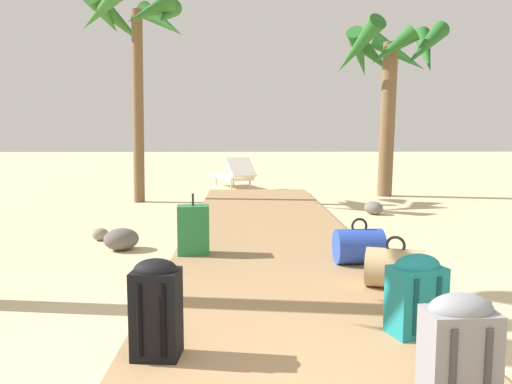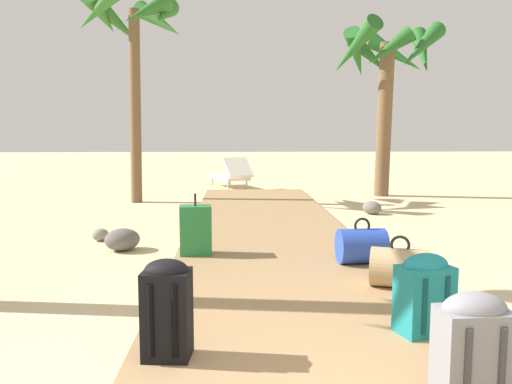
{
  "view_description": "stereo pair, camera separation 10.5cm",
  "coord_description": "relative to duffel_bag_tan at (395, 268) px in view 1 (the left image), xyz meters",
  "views": [
    {
      "loc": [
        -0.32,
        -1.58,
        1.38
      ],
      "look_at": [
        -0.15,
        5.55,
        0.55
      ],
      "focal_mm": 36.53,
      "sensor_mm": 36.0,
      "label": 1
    },
    {
      "loc": [
        -0.43,
        -1.57,
        1.38
      ],
      "look_at": [
        -0.15,
        5.55,
        0.55
      ],
      "focal_mm": 36.53,
      "sensor_mm": 36.0,
      "label": 2
    }
  ],
  "objects": [
    {
      "name": "lounge_chair",
      "position": [
        -1.48,
        8.54,
        0.08
      ],
      "size": [
        1.14,
        1.68,
        0.76
      ],
      "color": "white",
      "rests_on": "ground"
    },
    {
      "name": "rock_left_near",
      "position": [
        -2.69,
        1.81,
        -0.12
      ],
      "size": [
        0.55,
        0.55,
        0.26
      ],
      "primitive_type": "ellipsoid",
      "rotation": [
        0.0,
        0.0,
        0.68
      ],
      "color": "#5B5651",
      "rests_on": "ground"
    },
    {
      "name": "backpack_teal",
      "position": [
        -0.15,
        -0.99,
        0.11
      ],
      "size": [
        0.39,
        0.31,
        0.53
      ],
      "color": "#197A7F",
      "rests_on": "boardwalk"
    },
    {
      "name": "backpack_grey",
      "position": [
        -0.24,
        -1.87,
        0.12
      ],
      "size": [
        0.34,
        0.26,
        0.55
      ],
      "color": "slate",
      "rests_on": "boardwalk"
    },
    {
      "name": "rock_right_mid",
      "position": [
        0.92,
        4.36,
        -0.14
      ],
      "size": [
        0.42,
        0.43,
        0.22
      ],
      "primitive_type": "ellipsoid",
      "rotation": [
        0.0,
        0.0,
        0.63
      ],
      "color": "slate",
      "rests_on": "ground"
    },
    {
      "name": "duffel_bag_blue",
      "position": [
        -0.12,
        0.81,
        0.01
      ],
      "size": [
        0.48,
        0.37,
        0.46
      ],
      "color": "#2847B7",
      "rests_on": "boardwalk"
    },
    {
      "name": "suitcase_green",
      "position": [
        -1.79,
        1.26,
        0.09
      ],
      "size": [
        0.35,
        0.27,
        0.65
      ],
      "color": "#237538",
      "rests_on": "boardwalk"
    },
    {
      "name": "duffel_bag_tan",
      "position": [
        0.0,
        0.0,
        0.0
      ],
      "size": [
        0.55,
        0.47,
        0.44
      ],
      "color": "tan",
      "rests_on": "boardwalk"
    },
    {
      "name": "boardwalk",
      "position": [
        -0.94,
        2.42,
        -0.21
      ],
      "size": [
        2.14,
        10.09,
        0.08
      ],
      "primitive_type": "cube",
      "color": "#9E7A51",
      "rests_on": "ground"
    },
    {
      "name": "rock_left_mid",
      "position": [
        -3.09,
        2.36,
        -0.17
      ],
      "size": [
        0.29,
        0.29,
        0.16
      ],
      "primitive_type": "ellipsoid",
      "rotation": [
        0.0,
        0.0,
        2.44
      ],
      "color": "gray",
      "rests_on": "ground"
    },
    {
      "name": "ground_plane",
      "position": [
        -0.94,
        1.41,
        -0.25
      ],
      "size": [
        60.0,
        60.0,
        0.0
      ],
      "primitive_type": "plane",
      "color": "#D1BA8C"
    },
    {
      "name": "palm_tree_far_left",
      "position": [
        -3.35,
        6.14,
        3.08
      ],
      "size": [
        2.2,
        2.24,
        4.06
      ],
      "color": "brown",
      "rests_on": "ground"
    },
    {
      "name": "palm_tree_far_right",
      "position": [
        1.8,
        6.75,
        2.5
      ],
      "size": [
        2.4,
        2.27,
        3.62
      ],
      "color": "brown",
      "rests_on": "ground"
    },
    {
      "name": "backpack_black",
      "position": [
        -1.76,
        -1.3,
        0.14
      ],
      "size": [
        0.29,
        0.25,
        0.58
      ],
      "color": "black",
      "rests_on": "boardwalk"
    }
  ]
}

